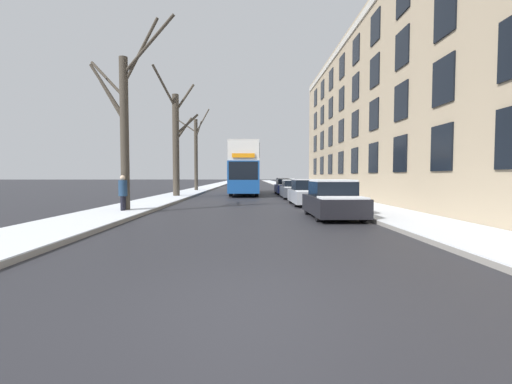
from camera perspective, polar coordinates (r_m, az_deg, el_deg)
ground_plane at (r=4.54m, az=-1.41°, el=-19.06°), size 320.00×320.00×0.00m
sidewalk_left at (r=57.55m, az=-7.01°, el=1.07°), size 2.84×130.00×0.16m
sidewalk_right at (r=57.54m, az=4.72°, el=1.08°), size 2.84×130.00×0.16m
terrace_facade_right at (r=26.61m, az=25.77°, el=12.25°), size 9.10×36.27×12.44m
bare_tree_left_0 at (r=16.73m, az=-21.07°, el=10.76°), size 4.55×2.31×8.64m
bare_tree_left_1 at (r=27.36m, az=-13.12°, el=8.37°), size 2.97×4.30×9.70m
bare_tree_left_2 at (r=37.62m, az=-10.00°, el=6.61°), size 4.07×2.35×9.02m
double_decker_bus at (r=31.23m, az=-1.95°, el=4.24°), size 2.49×10.69×4.49m
parked_car_0 at (r=14.11m, az=12.67°, el=-1.36°), size 1.85×4.01×1.54m
parked_car_1 at (r=20.04m, az=8.53°, el=-0.19°), size 1.83×4.14×1.49m
parked_car_2 at (r=25.83m, az=6.36°, el=0.39°), size 1.86×4.12×1.40m
parked_car_3 at (r=31.97m, az=4.91°, el=0.89°), size 1.78×4.31×1.48m
oncoming_van at (r=51.78m, az=-3.24°, el=2.19°), size 1.95×5.14×2.28m
pedestrian_left_sidewalk at (r=16.22m, az=-21.30°, el=-0.11°), size 0.37×0.37×1.72m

